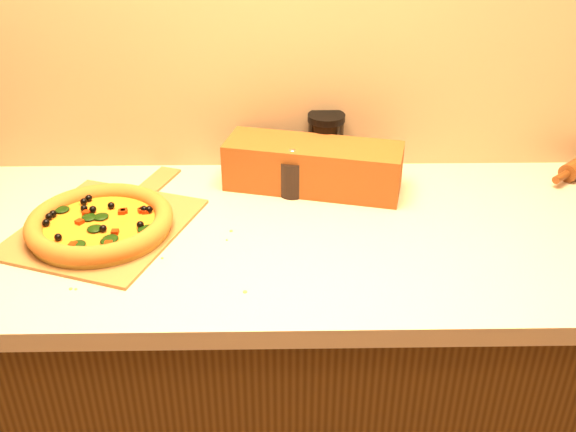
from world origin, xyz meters
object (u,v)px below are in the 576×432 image
object	(u,v)px
pizza	(100,223)
pizza_peel	(108,224)
pepper_grinder	(292,176)
dark_jar	(326,142)

from	to	relation	value
pizza	pizza_peel	bearing A→B (deg)	81.69
pizza	pepper_grinder	bearing A→B (deg)	23.00
pizza_peel	pepper_grinder	distance (m)	0.43
pizza_peel	dark_jar	size ratio (longest dim) A/B	3.53
pizza	pepper_grinder	distance (m)	0.45
pizza	dark_jar	xyz separation A→B (m)	(0.50, 0.31, 0.05)
pizza_peel	pepper_grinder	world-z (taller)	pepper_grinder
dark_jar	pepper_grinder	bearing A→B (deg)	-122.83
pizza_peel	pizza	size ratio (longest dim) A/B	1.71
pizza_peel	pepper_grinder	bearing A→B (deg)	38.87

